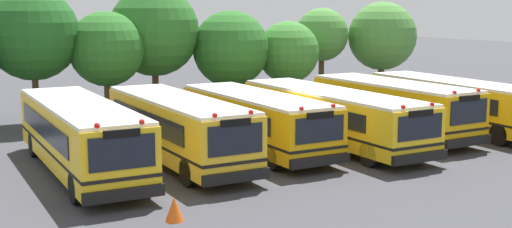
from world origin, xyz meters
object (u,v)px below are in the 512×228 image
object	(u,v)px
tree_2	(105,48)
tree_7	(383,36)
tree_5	(285,52)
school_bus_4	(393,106)
tree_3	(155,30)
school_bus_5	(456,103)
tree_6	(321,35)
tree_1	(31,35)
traffic_cone	(174,209)
school_bus_2	(256,119)
school_bus_0	(80,134)
school_bus_3	(331,115)
school_bus_1	(178,127)
tree_4	(233,49)

from	to	relation	value
tree_2	tree_7	world-z (taller)	tree_7
tree_5	tree_7	distance (m)	7.65
school_bus_4	tree_3	bearing A→B (deg)	-57.41
tree_5	school_bus_5	bearing A→B (deg)	-66.75
tree_3	tree_6	size ratio (longest dim) A/B	1.20
tree_1	tree_5	xyz separation A→B (m)	(13.91, -1.51, -1.22)
traffic_cone	school_bus_4	bearing A→B (deg)	26.78
school_bus_2	tree_6	distance (m)	15.49
school_bus_2	tree_3	distance (m)	11.45
tree_2	tree_7	xyz separation A→B (m)	(18.00, -0.31, 0.23)
tree_2	school_bus_2	bearing A→B (deg)	-70.41
school_bus_0	tree_7	distance (m)	24.09
school_bus_3	tree_6	world-z (taller)	tree_6
school_bus_2	tree_3	bearing A→B (deg)	-88.85
school_bus_5	tree_1	distance (m)	21.34
school_bus_3	tree_5	world-z (taller)	tree_5
school_bus_0	tree_6	distance (m)	21.32
school_bus_3	tree_3	xyz separation A→B (m)	(-3.86, 11.35, 3.41)
school_bus_4	tree_1	xyz separation A→B (m)	(-14.23, 10.75, 3.21)
tree_2	school_bus_5	bearing A→B (deg)	-35.36
tree_3	tree_2	bearing A→B (deg)	-161.46
tree_5	tree_7	xyz separation A→B (m)	(7.60, 0.47, 0.73)
school_bus_5	tree_3	bearing A→B (deg)	-43.65
tree_1	school_bus_1	bearing A→B (deg)	-73.00
tree_5	traffic_cone	distance (m)	21.17
tree_5	tree_2	bearing A→B (deg)	175.71
school_bus_2	tree_4	bearing A→B (deg)	-111.93
school_bus_2	school_bus_3	distance (m)	3.54
school_bus_2	traffic_cone	size ratio (longest dim) A/B	13.70
school_bus_5	school_bus_3	bearing A→B (deg)	1.49
school_bus_3	school_bus_4	distance (m)	3.70
school_bus_5	tree_4	world-z (taller)	tree_4
tree_7	tree_1	bearing A→B (deg)	177.23
school_bus_0	school_bus_5	bearing A→B (deg)	-179.91
school_bus_3	tree_7	distance (m)	15.09
school_bus_0	tree_1	world-z (taller)	tree_1
tree_3	tree_7	distance (m)	14.91
school_bus_2	tree_6	bearing A→B (deg)	-134.84
tree_3	traffic_cone	bearing A→B (deg)	-108.79
tree_6	school_bus_0	bearing A→B (deg)	-148.26
tree_3	tree_5	world-z (taller)	tree_3
school_bus_0	tree_6	world-z (taller)	tree_6
school_bus_1	tree_1	size ratio (longest dim) A/B	1.43
school_bus_4	tree_7	bearing A→B (deg)	-128.55
school_bus_3	tree_1	size ratio (longest dim) A/B	1.63
school_bus_0	tree_1	distance (m)	11.27
school_bus_0	tree_3	size ratio (longest dim) A/B	1.51
school_bus_4	tree_5	bearing A→B (deg)	-89.73
school_bus_4	school_bus_0	bearing A→B (deg)	-1.48
school_bus_0	school_bus_4	size ratio (longest dim) A/B	1.16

